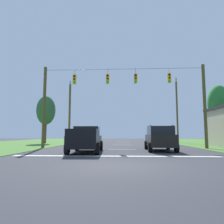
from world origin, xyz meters
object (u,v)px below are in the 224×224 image
pickup_truck (86,139)px  suv_black (160,138)px  tree_roadside_far_right (219,104)px  distant_car_crossing_white (79,138)px  overhead_signal_span (123,101)px  tree_roadside_left (46,111)px  utility_pole_mid_right (177,111)px  utility_pole_near_left (70,112)px

pickup_truck → suv_black: 6.06m
pickup_truck → tree_roadside_far_right: (15.25, 11.61, 4.35)m
suv_black → distant_car_crossing_white: (-9.74, 14.44, -0.27)m
overhead_signal_span → suv_black: overhead_signal_span is taller
tree_roadside_far_right → overhead_signal_span: bearing=-150.4°
overhead_signal_span → tree_roadside_left: overhead_signal_span is taller
pickup_truck → utility_pole_mid_right: (11.46, 17.75, 4.12)m
utility_pole_mid_right → tree_roadside_far_right: bearing=-58.3°
utility_pole_mid_right → tree_roadside_left: utility_pole_mid_right is taller
distant_car_crossing_white → tree_roadside_far_right: size_ratio=0.56×
utility_pole_near_left → pickup_truck: bearing=-71.6°
overhead_signal_span → tree_roadside_far_right: overhead_signal_span is taller
overhead_signal_span → utility_pole_mid_right: bearing=56.7°
pickup_truck → tree_roadside_left: bearing=120.5°
tree_roadside_far_right → tree_roadside_left: bearing=171.9°
pickup_truck → utility_pole_mid_right: utility_pole_mid_right is taller
suv_black → tree_roadside_left: (-14.67, 13.31, 3.88)m
overhead_signal_span → utility_pole_near_left: size_ratio=1.57×
overhead_signal_span → pickup_truck: 6.41m
overhead_signal_span → tree_roadside_far_right: 14.37m
suv_black → tree_roadside_far_right: (9.44, 9.86, 4.25)m
overhead_signal_span → tree_roadside_left: bearing=137.8°
suv_black → distant_car_crossing_white: suv_black is taller
distant_car_crossing_white → utility_pole_mid_right: bearing=5.8°
tree_roadside_left → utility_pole_near_left: bearing=44.1°
overhead_signal_span → pickup_truck: size_ratio=2.93×
pickup_truck → utility_pole_near_left: size_ratio=0.54×
distant_car_crossing_white → pickup_truck: bearing=-76.4°
pickup_truck → tree_roadside_far_right: bearing=37.3°
tree_roadside_far_right → tree_roadside_left: 24.36m
overhead_signal_span → distant_car_crossing_white: (-6.70, 11.67, -3.80)m
utility_pole_near_left → tree_roadside_far_right: (21.20, -6.27, 0.38)m
pickup_truck → distant_car_crossing_white: 16.66m
pickup_truck → utility_pole_near_left: utility_pole_near_left is taller
utility_pole_near_left → tree_roadside_far_right: size_ratio=1.32×
overhead_signal_span → utility_pole_mid_right: size_ratio=1.53×
tree_roadside_left → pickup_truck: bearing=-59.5°
overhead_signal_span → utility_pole_near_left: 15.96m
distant_car_crossing_white → utility_pole_near_left: (-2.03, 1.69, 4.15)m
suv_black → tree_roadside_far_right: tree_roadside_far_right is taller
utility_pole_mid_right → utility_pole_near_left: size_ratio=1.03×
distant_car_crossing_white → utility_pole_near_left: 4.91m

